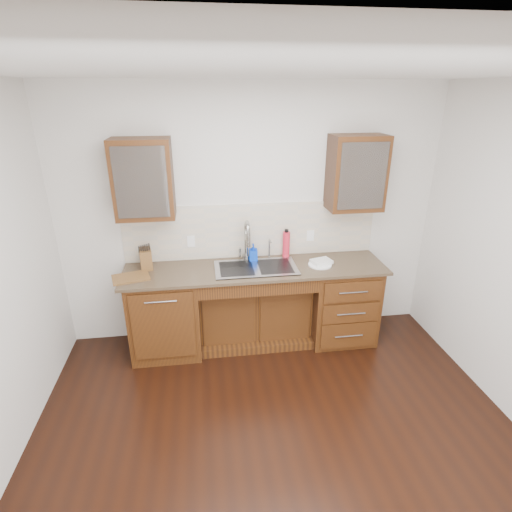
{
  "coord_description": "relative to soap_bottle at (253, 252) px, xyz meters",
  "views": [
    {
      "loc": [
        -0.52,
        -2.28,
        2.61
      ],
      "look_at": [
        0.0,
        1.4,
        1.05
      ],
      "focal_mm": 28.0,
      "sensor_mm": 36.0,
      "label": 1
    }
  ],
  "objects": [
    {
      "name": "cutting_board",
      "position": [
        -1.24,
        -0.26,
        -0.09
      ],
      "size": [
        0.4,
        0.32,
        0.02
      ],
      "primitive_type": "cube",
      "rotation": [
        0.0,
        0.0,
        0.26
      ],
      "color": "olive",
      "rests_on": "countertop"
    },
    {
      "name": "backsplash",
      "position": [
        0.0,
        0.13,
        0.2
      ],
      "size": [
        2.7,
        0.02,
        0.59
      ],
      "primitive_type": "cube",
      "color": "beige",
      "rests_on": "wall_back"
    },
    {
      "name": "dish_towel",
      "position": [
        0.7,
        -0.19,
        -0.06
      ],
      "size": [
        0.24,
        0.2,
        0.03
      ],
      "primitive_type": "cube",
      "rotation": [
        0.0,
        0.0,
        0.28
      ],
      "color": "white",
      "rests_on": "plate"
    },
    {
      "name": "soap_bottle",
      "position": [
        0.0,
        0.0,
        0.0
      ],
      "size": [
        0.09,
        0.09,
        0.19
      ],
      "primitive_type": "imported",
      "rotation": [
        0.0,
        0.0,
        -0.04
      ],
      "color": "#0738C8",
      "rests_on": "countertop"
    },
    {
      "name": "upper_cabinet_left",
      "position": [
        -1.05,
        -0.03,
        0.82
      ],
      "size": [
        0.55,
        0.34,
        0.75
      ],
      "primitive_type": "cube",
      "color": "#593014",
      "rests_on": "wall_back"
    },
    {
      "name": "upper_cabinet_right",
      "position": [
        1.05,
        -0.03,
        0.82
      ],
      "size": [
        0.55,
        0.34,
        0.75
      ],
      "primitive_type": "cube",
      "color": "#593014",
      "rests_on": "wall_back"
    },
    {
      "name": "base_cabinet_left",
      "position": [
        -0.95,
        -0.17,
        -0.57
      ],
      "size": [
        0.7,
        0.62,
        0.88
      ],
      "primitive_type": "cube",
      "color": "#593014",
      "rests_on": "ground"
    },
    {
      "name": "base_cabinet_right",
      "position": [
        0.95,
        -0.17,
        -0.57
      ],
      "size": [
        0.7,
        0.62,
        0.88
      ],
      "primitive_type": "cube",
      "color": "#593014",
      "rests_on": "ground"
    },
    {
      "name": "knife_block",
      "position": [
        -1.11,
        -0.03,
        0.01
      ],
      "size": [
        0.14,
        0.2,
        0.21
      ],
      "primitive_type": "cube",
      "rotation": [
        0.0,
        0.0,
        0.18
      ],
      "color": "brown",
      "rests_on": "countertop"
    },
    {
      "name": "ceiling",
      "position": [
        0.0,
        -1.61,
        1.74
      ],
      "size": [
        4.0,
        3.5,
        0.1
      ],
      "primitive_type": "cube",
      "color": "white",
      "rests_on": "wall_back"
    },
    {
      "name": "filter_tap",
      "position": [
        0.18,
        0.04,
        0.02
      ],
      "size": [
        0.02,
        0.02,
        0.24
      ],
      "primitive_type": "cylinder",
      "color": "#999993",
      "rests_on": "countertop"
    },
    {
      "name": "ground",
      "position": [
        0.0,
        -1.61,
        -1.06
      ],
      "size": [
        4.0,
        3.5,
        0.1
      ],
      "primitive_type": "cube",
      "color": "black"
    },
    {
      "name": "plate",
      "position": [
        0.68,
        -0.21,
        -0.09
      ],
      "size": [
        0.29,
        0.29,
        0.01
      ],
      "primitive_type": "cylinder",
      "rotation": [
        0.0,
        0.0,
        -0.22
      ],
      "color": "white",
      "rests_on": "countertop"
    },
    {
      "name": "cup_right_b",
      "position": [
        1.09,
        -0.03,
        0.77
      ],
      "size": [
        0.12,
        0.12,
        0.1
      ],
      "primitive_type": "imported",
      "rotation": [
        0.0,
        0.0,
        0.07
      ],
      "color": "white",
      "rests_on": "upper_cabinet_right"
    },
    {
      "name": "sink",
      "position": [
        0.0,
        -0.2,
        -0.18
      ],
      "size": [
        0.84,
        0.46,
        0.19
      ],
      "primitive_type": "cube",
      "color": "#9E9EA5",
      "rests_on": "countertop"
    },
    {
      "name": "outlet_left",
      "position": [
        -0.65,
        0.12,
        0.11
      ],
      "size": [
        0.08,
        0.01,
        0.12
      ],
      "primitive_type": "cube",
      "color": "white",
      "rests_on": "backsplash"
    },
    {
      "name": "cup_left_b",
      "position": [
        -0.89,
        -0.03,
        0.77
      ],
      "size": [
        0.11,
        0.11,
        0.09
      ],
      "primitive_type": "imported",
      "rotation": [
        0.0,
        0.0,
        -0.13
      ],
      "color": "silver",
      "rests_on": "upper_cabinet_left"
    },
    {
      "name": "cup_left_a",
      "position": [
        -1.13,
        -0.03,
        0.77
      ],
      "size": [
        0.13,
        0.13,
        0.09
      ],
      "primitive_type": "imported",
      "rotation": [
        0.0,
        0.0,
        -0.09
      ],
      "color": "white",
      "rests_on": "upper_cabinet_left"
    },
    {
      "name": "faucet",
      "position": [
        -0.07,
        0.03,
        0.1
      ],
      "size": [
        0.04,
        0.04,
        0.4
      ],
      "primitive_type": "cylinder",
      "color": "#999993",
      "rests_on": "countertop"
    },
    {
      "name": "countertop",
      "position": [
        0.0,
        -0.18,
        -0.11
      ],
      "size": [
        2.7,
        0.65,
        0.03
      ],
      "primitive_type": "cube",
      "color": "#84705B",
      "rests_on": "base_cabinet_left"
    },
    {
      "name": "water_bottle",
      "position": [
        0.37,
        0.06,
        0.05
      ],
      "size": [
        0.09,
        0.09,
        0.29
      ],
      "primitive_type": "cylinder",
      "rotation": [
        0.0,
        0.0,
        -0.15
      ],
      "color": "red",
      "rests_on": "countertop"
    },
    {
      "name": "wall_back",
      "position": [
        0.0,
        0.19,
        0.34
      ],
      "size": [
        4.0,
        0.1,
        2.7
      ],
      "primitive_type": "cube",
      "color": "silver",
      "rests_on": "ground"
    },
    {
      "name": "cup_right_a",
      "position": [
        0.96,
        -0.03,
        0.77
      ],
      "size": [
        0.16,
        0.16,
        0.11
      ],
      "primitive_type": "imported",
      "rotation": [
        0.0,
        0.0,
        -0.22
      ],
      "color": "white",
      "rests_on": "upper_cabinet_right"
    },
    {
      "name": "base_cabinet_center",
      "position": [
        0.0,
        -0.08,
        -0.66
      ],
      "size": [
        1.2,
        0.44,
        0.7
      ],
      "primitive_type": "cube",
      "color": "#593014",
      "rests_on": "ground"
    },
    {
      "name": "outlet_right",
      "position": [
        0.65,
        0.12,
        0.11
      ],
      "size": [
        0.08,
        0.01,
        0.12
      ],
      "primitive_type": "cube",
      "color": "white",
      "rests_on": "backsplash"
    }
  ]
}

